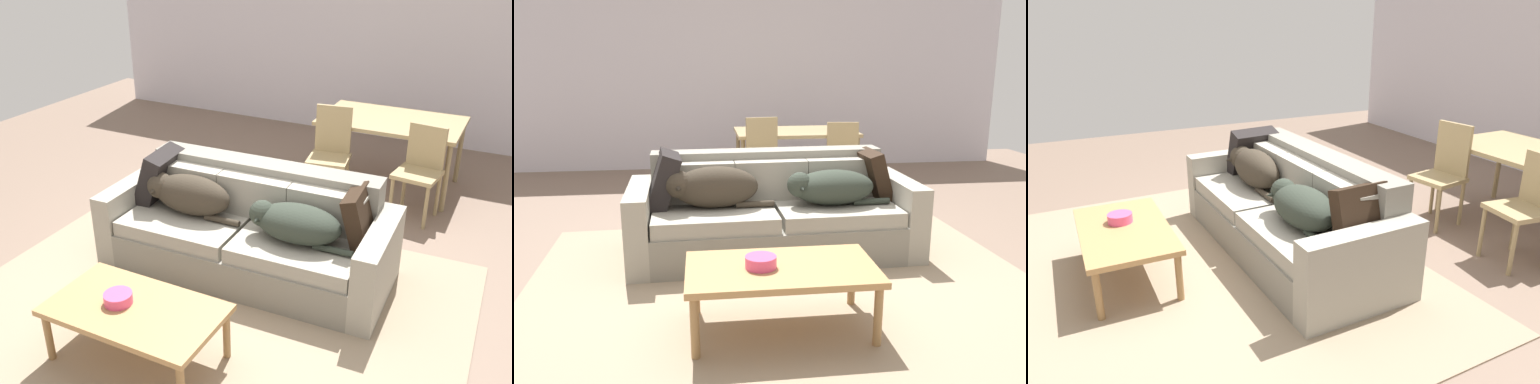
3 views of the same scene
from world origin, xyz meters
The scene contains 13 objects.
ground_plane centered at (0.00, 0.00, 0.00)m, with size 10.00×10.00×0.00m, color #7A6454.
back_partition centered at (0.00, 4.00, 1.35)m, with size 8.00×0.12×2.70m, color silver.
area_rug centered at (0.02, -0.63, 0.01)m, with size 3.69×3.34×0.01m, color gray.
couch centered at (0.02, 0.25, 0.32)m, with size 2.35×1.01×0.83m.
dog_on_left_cushion centered at (-0.49, 0.13, 0.61)m, with size 0.86×0.35×0.33m.
dog_on_right_cushion centered at (0.47, 0.11, 0.58)m, with size 0.84×0.39×0.28m.
throw_pillow_by_left_arm centered at (-0.87, 0.28, 0.64)m, with size 0.15×0.45×0.45m, color black.
throw_pillow_by_right_arm centered at (0.91, 0.33, 0.63)m, with size 0.12×0.41×0.41m, color black.
coffee_table centered at (-0.11, -1.08, 0.37)m, with size 1.12×0.63×0.41m.
bowl_on_coffee_table centered at (-0.23, -1.09, 0.45)m, with size 0.18×0.18×0.07m, color #EA4C7F.
dining_table centered at (0.59, 2.42, 0.68)m, with size 1.45×0.92×0.74m.
dining_chair_near_left centered at (0.14, 1.81, 0.53)m, with size 0.45×0.45×0.96m.
dining_chair_near_right centered at (1.04, 1.82, 0.51)m, with size 0.45×0.45×0.89m.
Camera 2 is at (-0.54, -3.96, 1.59)m, focal length 37.21 mm.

